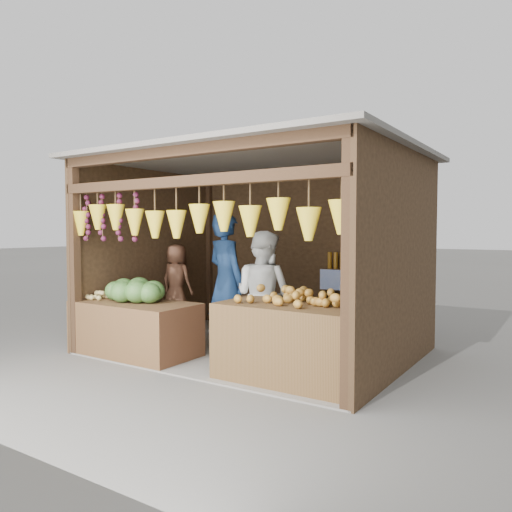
{
  "coord_description": "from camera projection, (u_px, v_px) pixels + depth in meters",
  "views": [
    {
      "loc": [
        3.69,
        -5.68,
        1.66
      ],
      "look_at": [
        0.07,
        -0.1,
        1.31
      ],
      "focal_mm": 35.0,
      "sensor_mm": 36.0,
      "label": 1
    }
  ],
  "objects": [
    {
      "name": "back_shelf",
      "position": [
        363.0,
        284.0,
        7.31
      ],
      "size": [
        1.25,
        0.32,
        1.32
      ],
      "color": "#382314",
      "rests_on": "ground"
    },
    {
      "name": "tanfruit_pile",
      "position": [
        100.0,
        294.0,
        6.89
      ],
      "size": [
        0.34,
        0.4,
        0.13
      ],
      "primitive_type": null,
      "color": "tan",
      "rests_on": "counter_left"
    },
    {
      "name": "counter_left",
      "position": [
        135.0,
        329.0,
        6.6
      ],
      "size": [
        1.7,
        0.85,
        0.71
      ],
      "primitive_type": "cube",
      "color": "#4D2B19",
      "rests_on": "ground"
    },
    {
      "name": "ground",
      "position": [
        256.0,
        351.0,
        6.85
      ],
      "size": [
        80.0,
        80.0,
        0.0
      ],
      "primitive_type": "plane",
      "color": "#514F49",
      "rests_on": "ground"
    },
    {
      "name": "woman_standing",
      "position": [
        263.0,
        295.0,
        6.38
      ],
      "size": [
        0.84,
        0.68,
        1.65
      ],
      "primitive_type": "imported",
      "rotation": [
        0.0,
        0.0,
        3.08
      ],
      "color": "silver",
      "rests_on": "ground"
    },
    {
      "name": "melon_pile",
      "position": [
        134.0,
        290.0,
        6.63
      ],
      "size": [
        1.0,
        0.5,
        0.32
      ],
      "primitive_type": null,
      "color": "#154B14",
      "rests_on": "counter_left"
    },
    {
      "name": "stall_structure",
      "position": [
        252.0,
        230.0,
        6.75
      ],
      "size": [
        4.3,
        3.3,
        2.66
      ],
      "color": "slate",
      "rests_on": "ground"
    },
    {
      "name": "vendor_seated",
      "position": [
        176.0,
        281.0,
        7.91
      ],
      "size": [
        0.57,
        0.37,
        1.16
      ],
      "primitive_type": "imported",
      "rotation": [
        0.0,
        0.0,
        3.15
      ],
      "color": "brown",
      "rests_on": "stool"
    },
    {
      "name": "mango_pile",
      "position": [
        297.0,
        295.0,
        5.39
      ],
      "size": [
        1.4,
        0.64,
        0.22
      ],
      "primitive_type": null,
      "color": "#C3471A",
      "rests_on": "counter_right"
    },
    {
      "name": "stool",
      "position": [
        177.0,
        325.0,
        7.94
      ],
      "size": [
        0.3,
        0.3,
        0.28
      ],
      "primitive_type": "cube",
      "color": "black",
      "rests_on": "ground"
    },
    {
      "name": "man_standing",
      "position": [
        226.0,
        281.0,
        6.89
      ],
      "size": [
        0.81,
        0.67,
        1.9
      ],
      "primitive_type": "imported",
      "rotation": [
        0.0,
        0.0,
        2.78
      ],
      "color": "#142A4D",
      "rests_on": "ground"
    },
    {
      "name": "counter_right",
      "position": [
        296.0,
        344.0,
        5.41
      ],
      "size": [
        1.71,
        0.85,
        0.85
      ],
      "primitive_type": "cube",
      "color": "#452F17",
      "rests_on": "ground"
    }
  ]
}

